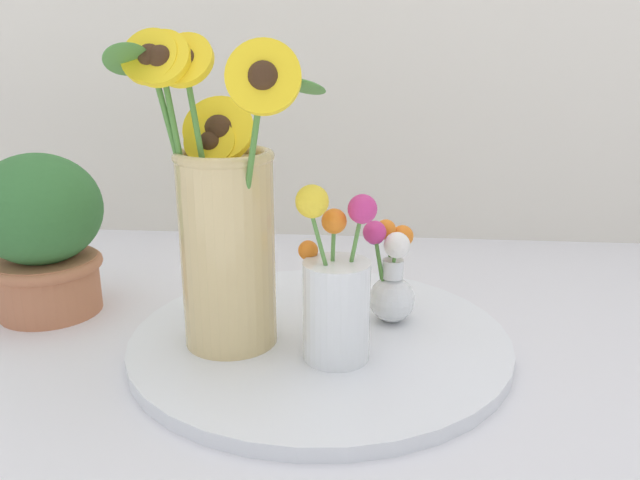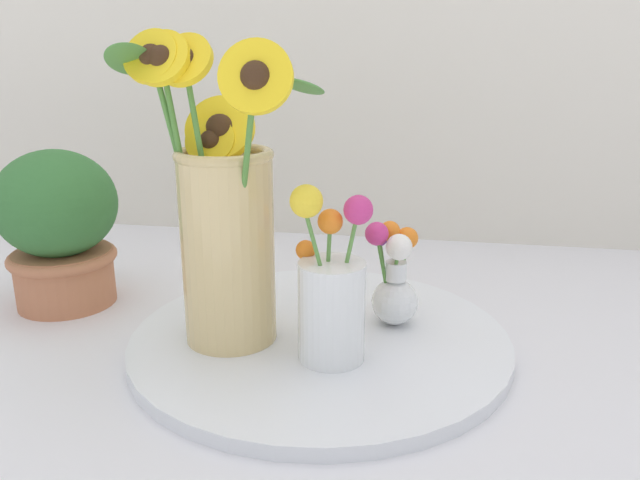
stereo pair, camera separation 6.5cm
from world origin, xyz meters
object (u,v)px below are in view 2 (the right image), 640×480
(serving_tray, at_px, (320,339))
(potted_plant, at_px, (59,225))
(vase_small_center, at_px, (331,297))
(vase_bulb_right, at_px, (394,279))
(mason_jar_sunflowers, at_px, (225,224))

(serving_tray, bearing_deg, potted_plant, 169.41)
(vase_small_center, bearing_deg, vase_bulb_right, 59.27)
(serving_tray, distance_m, mason_jar_sunflowers, 0.20)
(mason_jar_sunflowers, height_order, potted_plant, mason_jar_sunflowers)
(mason_jar_sunflowers, bearing_deg, vase_small_center, -12.32)
(mason_jar_sunflowers, height_order, vase_small_center, mason_jar_sunflowers)
(serving_tray, xyz_separation_m, vase_small_center, (0.02, -0.06, 0.09))
(serving_tray, xyz_separation_m, mason_jar_sunflowers, (-0.12, -0.03, 0.17))
(vase_small_center, relative_size, vase_bulb_right, 1.49)
(serving_tray, xyz_separation_m, potted_plant, (-0.42, 0.08, 0.12))
(serving_tray, bearing_deg, vase_bulb_right, 28.82)
(vase_bulb_right, bearing_deg, vase_small_center, -120.73)
(serving_tray, relative_size, mason_jar_sunflowers, 1.28)
(potted_plant, bearing_deg, serving_tray, -10.59)
(serving_tray, distance_m, vase_bulb_right, 0.13)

